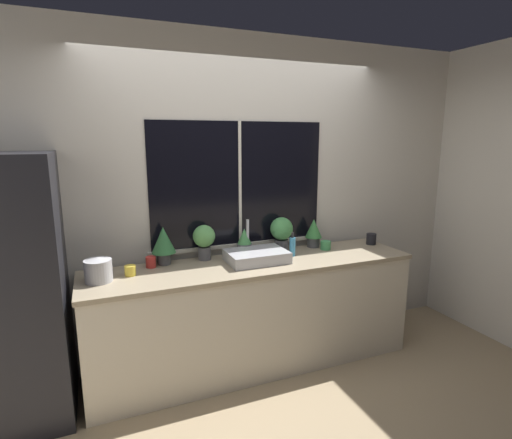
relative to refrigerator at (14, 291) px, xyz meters
The scene contains 17 objects.
ground_plane 1.93m from the refrigerator, 10.86° to the right, with size 14.00×14.00×0.00m, color #937F60.
wall_back 1.78m from the refrigerator, 11.72° to the left, with size 8.00×0.09×2.70m.
wall_right 4.14m from the refrigerator, 16.63° to the left, with size 0.06×7.00×2.70m.
counter 1.74m from the refrigerator, ahead, with size 2.65×0.62×0.89m.
refrigerator is the anchor object (origin of this frame).
sink 1.70m from the refrigerator, ahead, with size 0.47×0.39×0.31m.
potted_plant_far_left 1.04m from the refrigerator, 11.74° to the left, with size 0.19×0.19×0.30m.
potted_plant_left 1.36m from the refrigerator, ahead, with size 0.18×0.18×0.29m.
potted_plant_center 1.69m from the refrigerator, ahead, with size 0.13×0.13×0.23m.
potted_plant_right 2.04m from the refrigerator, ahead, with size 0.20×0.20×0.30m.
potted_plant_far_right 2.36m from the refrigerator, ahead, with size 0.15×0.15×0.26m.
soap_bottle 2.04m from the refrigerator, ahead, with size 0.05×0.05×0.20m.
mug_green 2.41m from the refrigerator, ahead, with size 0.09×0.09×0.08m.
mug_yellow 0.73m from the refrigerator, ahead, with size 0.08×0.08×0.08m.
mug_black 2.90m from the refrigerator, ahead, with size 0.09×0.09×0.10m.
mug_red 0.91m from the refrigerator, 10.67° to the left, with size 0.08×0.08×0.09m.
kettle 0.52m from the refrigerator, ahead, with size 0.19×0.19×0.17m.
Camera 1 is at (-1.15, -2.53, 1.87)m, focal length 28.00 mm.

